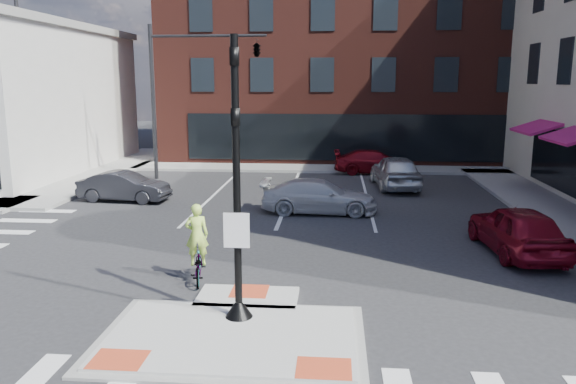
# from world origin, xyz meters

# --- Properties ---
(ground) EXTENTS (120.00, 120.00, 0.00)m
(ground) POSITION_xyz_m (0.00, 0.00, 0.00)
(ground) COLOR #28282B
(ground) RESTS_ON ground
(refuge_island) EXTENTS (5.40, 4.65, 0.13)m
(refuge_island) POSITION_xyz_m (0.00, -0.26, 0.05)
(refuge_island) COLOR gray
(refuge_island) RESTS_ON ground
(sidewalk_e) EXTENTS (3.00, 24.00, 0.15)m
(sidewalk_e) POSITION_xyz_m (10.80, 10.00, 0.07)
(sidewalk_e) COLOR gray
(sidewalk_e) RESTS_ON ground
(sidewalk_n) EXTENTS (26.00, 3.00, 0.15)m
(sidewalk_n) POSITION_xyz_m (3.00, 22.00, 0.07)
(sidewalk_n) COLOR gray
(sidewalk_n) RESTS_ON ground
(building_n) EXTENTS (24.40, 18.40, 15.50)m
(building_n) POSITION_xyz_m (3.00, 31.99, 7.80)
(building_n) COLOR #4B1E17
(building_n) RESTS_ON ground
(building_far_left) EXTENTS (10.00, 12.00, 10.00)m
(building_far_left) POSITION_xyz_m (-4.00, 52.00, 5.00)
(building_far_left) COLOR slate
(building_far_left) RESTS_ON ground
(building_far_right) EXTENTS (12.00, 12.00, 12.00)m
(building_far_right) POSITION_xyz_m (9.00, 54.00, 6.00)
(building_far_right) COLOR brown
(building_far_right) RESTS_ON ground
(signal_pole) EXTENTS (0.60, 0.60, 5.98)m
(signal_pole) POSITION_xyz_m (0.00, 0.40, 2.36)
(signal_pole) COLOR black
(signal_pole) RESTS_ON refuge_island
(mast_arm_signal) EXTENTS (6.10, 2.24, 8.00)m
(mast_arm_signal) POSITION_xyz_m (-3.47, 18.00, 6.21)
(mast_arm_signal) COLOR black
(mast_arm_signal) RESTS_ON ground
(red_sedan) EXTENTS (2.23, 4.60, 1.51)m
(red_sedan) POSITION_xyz_m (7.57, 6.00, 0.76)
(red_sedan) COLOR maroon
(red_sedan) RESTS_ON ground
(white_pickup) EXTENTS (4.59, 1.90, 1.33)m
(white_pickup) POSITION_xyz_m (1.43, 10.87, 0.66)
(white_pickup) COLOR silver
(white_pickup) RESTS_ON ground
(bg_car_dark) EXTENTS (4.03, 1.72, 1.29)m
(bg_car_dark) POSITION_xyz_m (-7.11, 12.34, 0.65)
(bg_car_dark) COLOR #28282D
(bg_car_dark) RESTS_ON ground
(bg_car_silver) EXTENTS (2.35, 4.93, 1.63)m
(bg_car_silver) POSITION_xyz_m (5.00, 16.46, 0.81)
(bg_car_silver) COLOR silver
(bg_car_silver) RESTS_ON ground
(bg_car_red) EXTENTS (4.62, 2.00, 1.33)m
(bg_car_red) POSITION_xyz_m (4.28, 20.72, 0.66)
(bg_car_red) COLOR maroon
(bg_car_red) RESTS_ON ground
(cyclist) EXTENTS (0.90, 1.72, 2.09)m
(cyclist) POSITION_xyz_m (-1.50, 2.80, 0.70)
(cyclist) COLOR #3F3F44
(cyclist) RESTS_ON ground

